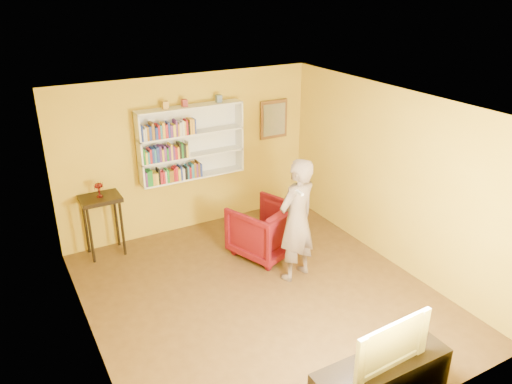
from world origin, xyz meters
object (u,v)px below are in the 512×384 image
(armchair, at_px, (265,230))
(ruby_lustre, at_px, (99,187))
(person, at_px, (297,220))
(tv_cabinet, at_px, (380,382))
(television, at_px, (386,340))
(bookshelf, at_px, (190,142))
(console_table, at_px, (101,207))

(armchair, bearing_deg, ruby_lustre, -48.92)
(ruby_lustre, height_order, person, person)
(tv_cabinet, distance_m, television, 0.54)
(bookshelf, relative_size, console_table, 1.80)
(person, height_order, tv_cabinet, person)
(console_table, relative_size, television, 1.06)
(console_table, xyz_separation_m, armchair, (2.23, -1.24, -0.40))
(armchair, bearing_deg, television, 61.40)
(armchair, xyz_separation_m, person, (0.06, -0.80, 0.50))
(person, distance_m, television, 2.53)
(ruby_lustre, height_order, tv_cabinet, ruby_lustre)
(bookshelf, height_order, console_table, bookshelf)
(ruby_lustre, relative_size, person, 0.12)
(bookshelf, distance_m, armchair, 1.93)
(bookshelf, distance_m, ruby_lustre, 1.66)
(person, relative_size, television, 1.96)
(ruby_lustre, relative_size, armchair, 0.24)
(ruby_lustre, bearing_deg, tv_cabinet, -68.97)
(bookshelf, height_order, armchair, bookshelf)
(television, bearing_deg, tv_cabinet, 177.25)
(console_table, xyz_separation_m, person, (2.29, -2.04, 0.10))
(ruby_lustre, xyz_separation_m, tv_cabinet, (1.73, -4.50, -0.89))
(person, bearing_deg, armchair, -100.95)
(console_table, bearing_deg, armchair, -29.06)
(television, bearing_deg, ruby_lustre, 108.27)
(ruby_lustre, height_order, armchair, ruby_lustre)
(armchair, bearing_deg, console_table, -48.92)
(console_table, bearing_deg, person, -41.59)
(television, bearing_deg, bookshelf, 88.88)
(ruby_lustre, relative_size, television, 0.24)
(ruby_lustre, distance_m, person, 3.08)
(person, bearing_deg, console_table, -57.15)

